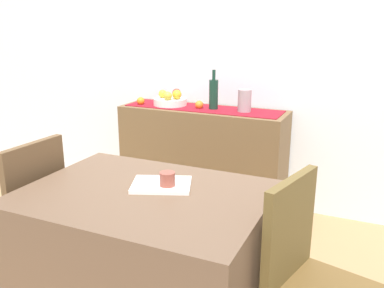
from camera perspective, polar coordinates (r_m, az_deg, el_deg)
The scene contains 17 objects.
ground_plane at distance 2.77m, azimuth -1.48°, elevation -16.65°, with size 6.40×6.40×0.02m, color #A07E52.
room_wall_rear at distance 3.43m, azimuth 7.21°, elevation 13.67°, with size 6.40×0.06×2.70m, color silver.
sideboard_console at distance 3.44m, azimuth 1.43°, elevation -1.98°, with size 1.35×0.42×0.84m, color brown.
table_runner at distance 3.33m, azimuth 1.49°, elevation 4.96°, with size 1.27×0.32×0.01m, color maroon.
fruit_bowl at distance 3.45m, azimuth -3.03°, elevation 5.85°, with size 0.28×0.28×0.06m, color white.
apple_right at distance 3.35m, azimuth -3.36°, elevation 6.64°, with size 0.07×0.07×0.07m, color gold.
apple_front at distance 3.47m, azimuth -4.07°, elevation 6.93°, with size 0.07×0.07×0.07m, color gold.
apple_left at distance 3.50m, azimuth -2.14°, elevation 7.06°, with size 0.07×0.07×0.07m, color #B8332A.
apple_center at distance 3.39m, azimuth -2.10°, elevation 6.82°, with size 0.08×0.08×0.08m, color gold.
wine_bottle at distance 3.28m, azimuth 2.99°, elevation 6.90°, with size 0.07×0.07×0.31m.
ceramic_vase at distance 3.20m, azimuth 7.25°, elevation 5.90°, with size 0.10×0.10×0.18m, color #A48D91.
orange_loose_near_bowl at distance 3.32m, azimuth 1.00°, elevation 5.43°, with size 0.07×0.07×0.07m, color orange.
orange_loose_mid at distance 3.51m, azimuth -7.08°, elevation 5.90°, with size 0.07×0.07×0.07m, color orange.
dining_table at distance 2.13m, azimuth -6.30°, elevation -15.80°, with size 1.14×0.84×0.74m, color brown.
open_book at distance 2.01m, azimuth -4.23°, elevation -5.62°, with size 0.28×0.21×0.02m, color white.
coffee_cup at distance 1.96m, azimuth -3.41°, elevation -5.08°, with size 0.07×0.07×0.08m, color brown.
chair_near_window at distance 2.65m, azimuth -22.31°, elevation -12.72°, with size 0.42×0.42×0.90m.
Camera 1 is at (1.02, -2.09, 1.49)m, focal length 38.70 mm.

